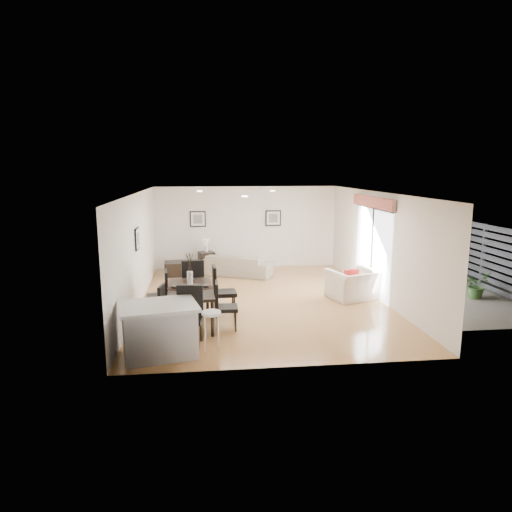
{
  "coord_description": "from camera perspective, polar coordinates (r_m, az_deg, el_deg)",
  "views": [
    {
      "loc": [
        -1.4,
        -11.04,
        3.26
      ],
      "look_at": [
        -0.09,
        0.4,
        1.06
      ],
      "focal_mm": 32.0,
      "sensor_mm": 36.0,
      "label": 1
    }
  ],
  "objects": [
    {
      "name": "cushion",
      "position": [
        11.66,
        11.82,
        -2.54
      ],
      "size": [
        0.38,
        0.21,
        0.37
      ],
      "primitive_type": "cube",
      "rotation": [
        0.0,
        0.0,
        3.4
      ],
      "color": "#A11914",
      "rests_on": "armchair"
    },
    {
      "name": "framed_print_left_wall",
      "position": [
        11.07,
        -14.62,
        2.1
      ],
      "size": [
        0.04,
        0.52,
        0.52
      ],
      "rotation": [
        0.0,
        0.0,
        1.57
      ],
      "color": "black",
      "rests_on": "wall_left"
    },
    {
      "name": "wall_back",
      "position": [
        15.23,
        -1.22,
        3.61
      ],
      "size": [
        6.0,
        0.04,
        2.7
      ],
      "primitive_type": "cube",
      "color": "white",
      "rests_on": "ground"
    },
    {
      "name": "dining_chair_wfar",
      "position": [
        10.35,
        -11.77,
        -4.39
      ],
      "size": [
        0.53,
        0.53,
        1.05
      ],
      "rotation": [
        0.0,
        0.0,
        -1.45
      ],
      "color": "black",
      "rests_on": "ground"
    },
    {
      "name": "courtyard_plant_a",
      "position": [
        12.97,
        25.83,
        -3.28
      ],
      "size": [
        0.78,
        0.73,
        0.69
      ],
      "primitive_type": "imported",
      "rotation": [
        0.0,
        0.0,
        0.39
      ],
      "color": "#345524",
      "rests_on": "ground"
    },
    {
      "name": "coffee_table",
      "position": [
        14.39,
        -9.2,
        -1.54
      ],
      "size": [
        1.11,
        0.7,
        0.43
      ],
      "primitive_type": "cube",
      "rotation": [
        0.0,
        0.0,
        0.05
      ],
      "color": "black",
      "rests_on": "ground"
    },
    {
      "name": "wall_left",
      "position": [
        11.32,
        -14.57,
        0.75
      ],
      "size": [
        0.04,
        8.0,
        2.7
      ],
      "primitive_type": "cube",
      "color": "white",
      "rests_on": "ground"
    },
    {
      "name": "wall_front",
      "position": [
        7.43,
        4.57,
        -4.13
      ],
      "size": [
        6.0,
        0.04,
        2.7
      ],
      "primitive_type": "cube",
      "color": "white",
      "rests_on": "ground"
    },
    {
      "name": "courtyard",
      "position": [
        14.3,
        25.51,
        0.35
      ],
      "size": [
        6.0,
        6.0,
        2.0
      ],
      "color": "gray",
      "rests_on": "ground"
    },
    {
      "name": "armchair",
      "position": [
        11.84,
        12.11,
        -3.52
      ],
      "size": [
        1.42,
        1.32,
        0.76
      ],
      "primitive_type": "imported",
      "rotation": [
        0.0,
        0.0,
        3.45
      ],
      "color": "silver",
      "rests_on": "ground"
    },
    {
      "name": "dining_table",
      "position": [
        9.82,
        -8.21,
        -4.42
      ],
      "size": [
        1.02,
        1.91,
        0.78
      ],
      "rotation": [
        0.0,
        0.0,
        0.05
      ],
      "color": "black",
      "rests_on": "ground"
    },
    {
      "name": "ground",
      "position": [
        11.6,
        0.66,
        -5.51
      ],
      "size": [
        8.0,
        8.0,
        0.0
      ],
      "primitive_type": "plane",
      "color": "tan",
      "rests_on": "ground"
    },
    {
      "name": "ceiling",
      "position": [
        11.15,
        0.69,
        7.93
      ],
      "size": [
        6.0,
        8.0,
        0.02
      ],
      "primitive_type": "cube",
      "color": "white",
      "rests_on": "wall_back"
    },
    {
      "name": "table_lamp",
      "position": [
        14.89,
        -6.24,
        1.53
      ],
      "size": [
        0.22,
        0.22,
        0.42
      ],
      "color": "white",
      "rests_on": "side_table"
    },
    {
      "name": "kitchen_island",
      "position": [
        8.34,
        -12.01,
        -8.98
      ],
      "size": [
        1.51,
        1.27,
        0.93
      ],
      "rotation": [
        0.0,
        0.0,
        0.21
      ],
      "color": "silver",
      "rests_on": "ground"
    },
    {
      "name": "dining_chair_foot",
      "position": [
        10.94,
        -7.97,
        -3.09
      ],
      "size": [
        0.6,
        0.6,
        1.17
      ],
      "rotation": [
        0.0,
        0.0,
        3.29
      ],
      "color": "black",
      "rests_on": "ground"
    },
    {
      "name": "framed_print_back_left",
      "position": [
        15.1,
        -7.29,
        4.61
      ],
      "size": [
        0.52,
        0.04,
        0.52
      ],
      "color": "black",
      "rests_on": "wall_back"
    },
    {
      "name": "courtyard_plant_b",
      "position": [
        14.96,
        22.65,
        -1.39
      ],
      "size": [
        0.45,
        0.45,
        0.62
      ],
      "primitive_type": "imported",
      "rotation": [
        0.0,
        0.0,
        -0.36
      ],
      "color": "#345524",
      "rests_on": "ground"
    },
    {
      "name": "dining_chair_enear",
      "position": [
        9.41,
        -4.22,
        -5.89
      ],
      "size": [
        0.47,
        0.47,
        1.01
      ],
      "rotation": [
        0.0,
        0.0,
        1.54
      ],
      "color": "black",
      "rests_on": "ground"
    },
    {
      "name": "wall_right",
      "position": [
        12.04,
        14.99,
        1.32
      ],
      "size": [
        0.04,
        8.0,
        2.7
      ],
      "primitive_type": "cube",
      "color": "white",
      "rests_on": "ground"
    },
    {
      "name": "vase",
      "position": [
        9.72,
        -8.27,
        -2.22
      ],
      "size": [
        0.97,
        1.49,
        0.75
      ],
      "color": "white",
      "rests_on": "dining_table"
    },
    {
      "name": "bar_stool",
      "position": [
        8.24,
        -5.6,
        -7.65
      ],
      "size": [
        0.35,
        0.35,
        0.77
      ],
      "color": "silver",
      "rests_on": "ground"
    },
    {
      "name": "framed_print_back_right",
      "position": [
        15.27,
        2.16,
        4.76
      ],
      "size": [
        0.52,
        0.04,
        0.52
      ],
      "color": "black",
      "rests_on": "wall_back"
    },
    {
      "name": "dining_chair_efar",
      "position": [
        10.28,
        -4.51,
        -3.99
      ],
      "size": [
        0.54,
        0.54,
        1.15
      ],
      "rotation": [
        0.0,
        0.0,
        1.61
      ],
      "color": "black",
      "rests_on": "ground"
    },
    {
      "name": "sliding_door",
      "position": [
        12.26,
        14.36,
        3.0
      ],
      "size": [
        0.12,
        2.7,
        2.57
      ],
      "color": "white",
      "rests_on": "wall_right"
    },
    {
      "name": "dining_chair_head",
      "position": [
        8.73,
        -8.32,
        -6.91
      ],
      "size": [
        0.55,
        0.55,
        1.11
      ],
      "rotation": [
        0.0,
        0.0,
        -0.12
      ],
      "color": "black",
      "rests_on": "ground"
    },
    {
      "name": "sofa",
      "position": [
        14.18,
        -2.5,
        -1.15
      ],
      "size": [
        2.38,
        1.7,
        0.65
      ],
      "primitive_type": "imported",
      "rotation": [
        0.0,
        0.0,
        2.72
      ],
      "color": "#A19783",
      "rests_on": "ground"
    },
    {
      "name": "side_table",
      "position": [
        14.99,
        -6.19,
        -0.63
      ],
      "size": [
        0.57,
        0.57,
        0.6
      ],
      "primitive_type": "cube",
      "rotation": [
        0.0,
        0.0,
        0.32
      ],
      "color": "black",
      "rests_on": "ground"
    },
    {
      "name": "dining_chair_wnear",
      "position": [
        9.44,
        -12.31,
        -6.14
      ],
      "size": [
        0.5,
        0.5,
        0.98
      ],
      "rotation": [
        0.0,
        0.0,
        -1.71
      ],
      "color": "black",
      "rests_on": "ground"
    }
  ]
}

